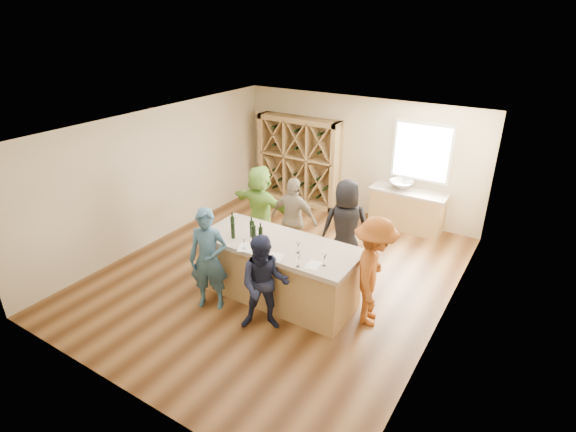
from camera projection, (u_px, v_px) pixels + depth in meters
The scene contains 34 objects.
floor at pixel (278, 275), 8.59m from camera, with size 6.00×7.00×0.10m, color brown.
ceiling at pixel (276, 125), 7.37m from camera, with size 6.00×7.00×0.10m, color white.
wall_back at pixel (359, 156), 10.71m from camera, with size 6.00×0.10×2.80m, color beige.
wall_front at pixel (111, 308), 5.25m from camera, with size 6.00×0.10×2.80m, color beige.
wall_left at pixel (156, 175), 9.45m from camera, with size 0.10×7.00×2.80m, color beige.
wall_right at pixel (453, 250), 6.51m from camera, with size 0.10×7.00×2.80m, color beige.
window_frame at pixel (422, 152), 9.78m from camera, with size 1.30×0.06×1.30m, color white.
window_pane at pixel (421, 153), 9.75m from camera, with size 1.18×0.01×1.18m, color white.
wine_rack at pixel (299, 161), 11.34m from camera, with size 2.20×0.45×2.20m, color tan.
back_counter_base at pixel (407, 211), 10.17m from camera, with size 1.60×0.58×0.86m, color tan.
back_counter_top at pixel (409, 192), 9.98m from camera, with size 1.70×0.62×0.06m, color #B4A694.
sink at pixel (401, 185), 10.03m from camera, with size 0.54×0.54×0.19m, color silver.
faucet at pixel (404, 180), 10.14m from camera, with size 0.02×0.02×0.30m, color silver.
tasting_counter_base at pixel (279, 272), 7.65m from camera, with size 2.60×1.00×1.00m, color tan.
tasting_counter_top at pixel (279, 245), 7.42m from camera, with size 2.72×1.12×0.08m, color #B4A694.
wine_bottle_a at pixel (233, 225), 7.69m from camera, with size 0.07×0.07×0.29m, color black.
wine_bottle_b at pixel (233, 231), 7.50m from camera, with size 0.07×0.07×0.27m, color black.
wine_bottle_c at pixel (252, 229), 7.55m from camera, with size 0.07×0.07×0.28m, color black.
wine_bottle_d at pixel (254, 234), 7.33m from camera, with size 0.08×0.08×0.31m, color black.
wine_bottle_e at pixel (261, 236), 7.32m from camera, with size 0.07×0.07×0.29m, color black.
wine_glass_a at pixel (244, 244), 7.17m from camera, with size 0.07×0.07×0.18m, color white.
wine_glass_b at pixel (270, 252), 6.93m from camera, with size 0.07×0.07×0.18m, color white.
wine_glass_c at pixel (298, 261), 6.68m from camera, with size 0.07×0.07×0.19m, color white.
wine_glass_d at pixel (298, 248), 7.06m from camera, with size 0.07×0.07×0.18m, color white.
wine_glass_e at pixel (324, 260), 6.70m from camera, with size 0.08×0.08×0.20m, color white.
tasting_menu_a at pixel (246, 247), 7.26m from camera, with size 0.24×0.32×0.00m, color white.
tasting_menu_b at pixel (275, 257), 6.97m from camera, with size 0.21×0.29×0.00m, color white.
tasting_menu_c at pixel (313, 265), 6.75m from camera, with size 0.20×0.27×0.00m, color white.
person_near_left at pixel (209, 259), 7.29m from camera, with size 0.65×0.47×1.77m, color #335972.
person_near_right at pixel (264, 284), 6.80m from camera, with size 0.77×0.42×1.59m, color #191E38.
person_server at pixel (374, 272), 6.90m from camera, with size 1.17×0.54×1.81m, color #994C19.
person_far_mid at pixel (294, 219), 8.80m from camera, with size 0.99×0.50×1.68m, color gray.
person_far_right at pixel (346, 227), 8.32m from camera, with size 0.89×0.58×1.82m, color black.
person_far_left at pixel (260, 206), 9.27m from camera, with size 1.63×0.58×1.75m, color #8CC64C.
Camera 1 is at (4.05, -6.10, 4.58)m, focal length 28.00 mm.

